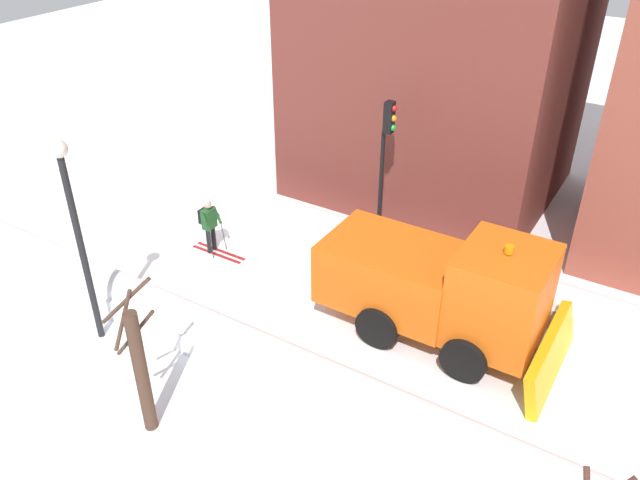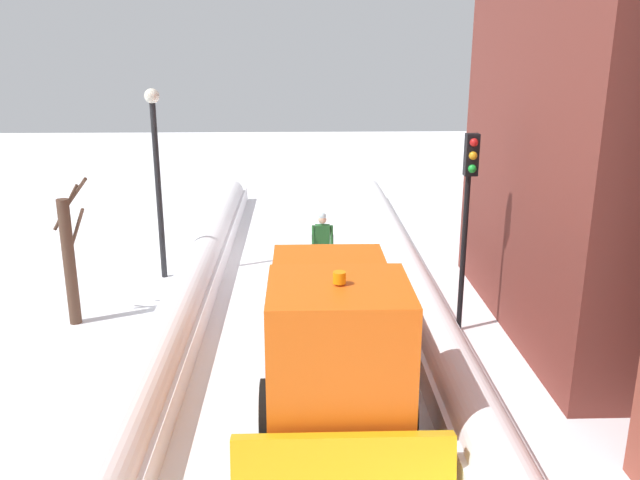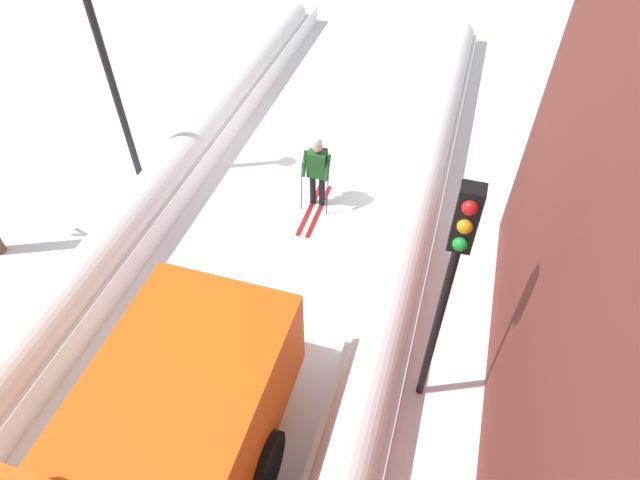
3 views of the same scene
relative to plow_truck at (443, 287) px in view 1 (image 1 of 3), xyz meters
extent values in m
plane|color=white|center=(0.55, 1.25, -1.48)|extent=(80.00, 80.00, 0.00)
cube|color=white|center=(-2.26, 1.25, -1.18)|extent=(1.10, 36.00, 0.59)
cylinder|color=white|center=(-2.26, 1.25, -0.89)|extent=(0.90, 34.20, 0.90)
cube|color=white|center=(3.36, 1.25, -1.18)|extent=(1.10, 36.00, 0.59)
cylinder|color=white|center=(3.36, 1.25, -0.89)|extent=(0.90, 34.20, 0.90)
cube|color=orange|center=(0.00, -1.32, -0.08)|extent=(2.30, 3.40, 1.60)
cube|color=orange|center=(0.00, 1.38, 0.27)|extent=(2.20, 2.00, 2.30)
cube|color=black|center=(0.00, 2.34, 0.78)|extent=(1.85, 0.06, 1.01)
cube|color=gold|center=(0.00, 2.73, -0.93)|extent=(3.20, 0.46, 1.13)
cylinder|color=orange|center=(0.00, 1.38, 1.54)|extent=(0.20, 0.20, 0.18)
cylinder|color=black|center=(-1.15, 1.08, -0.93)|extent=(0.25, 1.10, 1.10)
cylinder|color=black|center=(1.15, 1.08, -0.93)|extent=(0.25, 1.10, 1.10)
cylinder|color=black|center=(-1.15, -1.12, -0.93)|extent=(0.25, 1.10, 1.10)
cylinder|color=black|center=(1.15, -1.12, -0.93)|extent=(0.25, 1.10, 1.10)
cylinder|color=black|center=(-0.16, -7.36, -1.07)|extent=(0.14, 0.14, 0.82)
cylinder|color=black|center=(0.06, -7.36, -1.07)|extent=(0.14, 0.14, 0.82)
cube|color=#1E5123|center=(-0.05, -7.36, -0.35)|extent=(0.42, 0.26, 0.62)
cube|color=black|center=(-0.05, -7.57, -0.32)|extent=(0.32, 0.16, 0.44)
sphere|color=tan|center=(-0.05, -7.36, 0.12)|extent=(0.24, 0.24, 0.24)
sphere|color=silver|center=(-0.05, -7.36, 0.22)|extent=(0.22, 0.22, 0.22)
cylinder|color=#1E5123|center=(-0.31, -7.26, -0.32)|extent=(0.09, 0.33, 0.56)
cylinder|color=#1E5123|center=(0.21, -7.26, -0.32)|extent=(0.09, 0.33, 0.56)
cube|color=maroon|center=(-0.16, -7.11, -1.46)|extent=(0.09, 1.80, 0.03)
cube|color=maroon|center=(0.06, -7.11, -1.46)|extent=(0.09, 1.80, 0.03)
cylinder|color=#262628|center=(-0.35, -7.14, -0.88)|extent=(0.02, 0.19, 1.19)
cylinder|color=#262628|center=(0.25, -7.14, -0.88)|extent=(0.02, 0.19, 1.19)
cylinder|color=black|center=(-3.09, -3.28, 0.36)|extent=(0.12, 0.12, 3.68)
cube|color=black|center=(-3.09, -3.14, 2.66)|extent=(0.28, 0.24, 0.90)
sphere|color=red|center=(-3.09, -3.01, 2.94)|extent=(0.18, 0.18, 0.18)
sphere|color=gold|center=(-3.09, -3.01, 2.66)|extent=(0.18, 0.18, 0.18)
sphere|color=green|center=(-3.09, -3.01, 2.38)|extent=(0.18, 0.18, 0.18)
cylinder|color=black|center=(4.48, -7.16, 0.97)|extent=(0.16, 0.16, 4.89)
sphere|color=silver|center=(4.48, -7.16, 3.60)|extent=(0.40, 0.40, 0.40)
cylinder|color=#4C3427|center=(5.97, -3.97, 0.04)|extent=(0.28, 0.28, 3.03)
cylinder|color=#4C3427|center=(5.76, -4.26, 1.61)|extent=(0.84, 0.72, 0.92)
cylinder|color=#4C3427|center=(5.98, -4.18, 1.31)|extent=(0.68, 0.12, 1.09)
cylinder|color=#4C3427|center=(5.76, -4.17, 0.85)|extent=(0.62, 0.68, 1.06)
camera|label=1|loc=(12.11, 4.06, 9.02)|focal=35.85mm
camera|label=2|loc=(0.59, 10.82, 4.97)|focal=37.22mm
camera|label=3|loc=(-2.77, 1.52, 6.77)|focal=30.05mm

